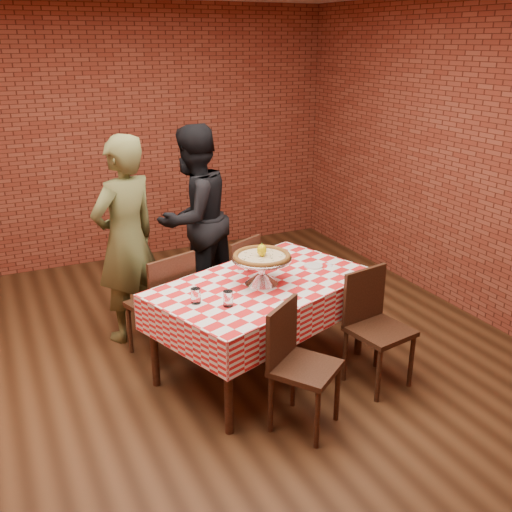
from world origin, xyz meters
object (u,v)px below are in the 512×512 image
pizza_stand (262,270)px  diner_black (194,218)px  chair_far_right (231,280)px  pizza (262,257)px  table (262,327)px  water_glass_left (228,299)px  chair_near_left (305,370)px  diner_olive (126,240)px  chair_far_left (160,303)px  water_glass_right (196,296)px  chair_near_right (380,332)px  condiment_caddy (246,260)px

pizza_stand → diner_black: 1.43m
chair_far_right → pizza: bearing=57.7°
table → water_glass_left: 0.65m
pizza → diner_black: (-0.03, 1.43, -0.08)m
pizza_stand → chair_far_right: (0.11, 0.86, -0.43)m
chair_near_left → diner_olive: 1.99m
pizza_stand → chair_far_left: bearing=136.6°
pizza_stand → diner_black: diner_black is taller
pizza → water_glass_right: 0.61m
chair_near_left → chair_near_right: bearing=-19.3°
pizza_stand → chair_far_right: size_ratio=0.53×
condiment_caddy → water_glass_right: bearing=176.8°
chair_far_right → diner_olive: size_ratio=0.48×
condiment_caddy → chair_far_left: bearing=115.5°
diner_black → chair_far_left: bearing=25.7°
chair_far_right → diner_black: bearing=-101.3°
table → water_glass_right: (-0.58, -0.13, 0.44)m
pizza → diner_black: diner_black is taller
table → chair_near_left: size_ratio=1.87×
water_glass_left → chair_near_right: bearing=-15.0°
water_glass_left → chair_far_right: water_glass_left is taller
water_glass_left → chair_near_right: 1.20m
water_glass_right → diner_olive: size_ratio=0.06×
condiment_caddy → pizza_stand: bearing=-130.1°
chair_near_left → chair_far_right: 1.63m
chair_near_left → diner_black: (0.03, 2.19, 0.45)m
diner_olive → condiment_caddy: bearing=110.3°
chair_near_right → diner_black: bearing=101.0°
pizza → condiment_caddy: bearing=89.3°
diner_olive → pizza: bearing=100.3°
pizza → chair_far_right: 1.02m
condiment_caddy → chair_near_left: size_ratio=0.18×
chair_near_left → diner_olive: bearing=77.0°
condiment_caddy → diner_olive: (-0.78, 0.73, 0.06)m
diner_black → condiment_caddy: bearing=63.7°
diner_black → pizza: bearing=63.3°
condiment_caddy → water_glass_left: bearing=-164.2°
water_glass_left → chair_far_right: size_ratio=0.13×
water_glass_right → chair_near_left: size_ratio=0.13×
water_glass_left → condiment_caddy: condiment_caddy is taller
water_glass_right → chair_near_right: chair_near_right is taller
pizza_stand → chair_near_right: bearing=-37.9°
chair_far_left → water_glass_right: bearing=77.3°
pizza_stand → condiment_caddy: pizza_stand is taller
pizza → water_glass_right: (-0.57, -0.12, -0.16)m
table → chair_near_right: bearing=-39.1°
pizza_stand → table: bearing=50.9°
chair_far_left → diner_olive: size_ratio=0.51×
chair_far_right → diner_olive: diner_olive is taller
pizza_stand → chair_far_right: 0.96m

